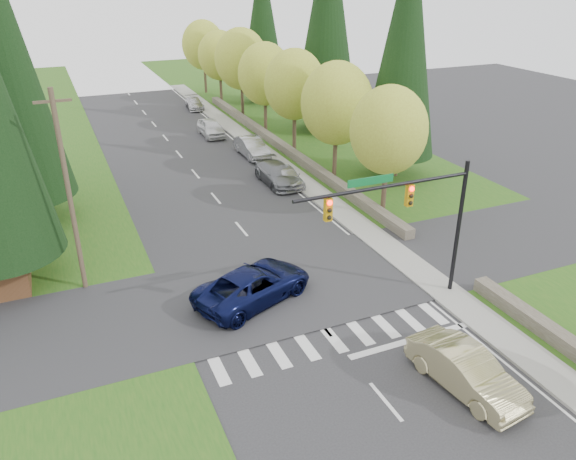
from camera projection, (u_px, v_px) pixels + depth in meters
ground at (372, 385)px, 21.75m from camera, size 120.00×120.00×0.00m
grass_east at (383, 177)px, 42.99m from camera, size 14.00×110.00×0.06m
grass_west at (12, 236)px, 33.69m from camera, size 14.00×110.00×0.06m
cross_street at (290, 287)px, 28.39m from camera, size 120.00×8.00×0.10m
sidewalk_east at (300, 179)px, 42.45m from camera, size 1.80×80.00×0.13m
curb_east at (289, 181)px, 42.15m from camera, size 0.20×80.00×0.13m
stone_wall_north at (280, 145)px, 49.58m from camera, size 0.70×40.00×0.70m
traffic_signal at (411, 208)px, 24.91m from camera, size 8.70×0.37×6.80m
utility_pole at (69, 193)px, 26.12m from camera, size 1.60×0.24×10.00m
decid_tree_0 at (389, 130)px, 34.27m from camera, size 4.80×4.80×8.37m
decid_tree_1 at (337, 104)px, 40.03m from camera, size 5.20×5.20×8.80m
decid_tree_2 at (295, 85)px, 45.72m from camera, size 5.00×5.00×8.82m
decid_tree_3 at (265, 74)px, 51.68m from camera, size 5.00×5.00×8.55m
decid_tree_4 at (241, 59)px, 57.36m from camera, size 5.40×5.40×9.18m
decid_tree_5 at (219, 55)px, 63.33m from camera, size 4.80×4.80×8.30m
decid_tree_6 at (203, 45)px, 69.03m from camera, size 5.20×5.20×8.86m
conifer_e_a at (405, 43)px, 39.18m from camera, size 5.44×5.44×17.80m
conifer_e_b at (328, 13)px, 50.73m from camera, size 6.12×6.12×19.80m
conifer_e_c at (262, 19)px, 62.64m from camera, size 5.10×5.10×16.80m
sedan_champagne at (466, 371)px, 21.26m from camera, size 2.39×5.18×1.64m
suv_navy at (253, 285)px, 26.93m from camera, size 6.69×4.90×1.69m
parked_car_a at (287, 176)px, 41.25m from camera, size 1.79×4.18×1.41m
parked_car_b at (277, 174)px, 41.50m from camera, size 2.19×5.27×1.52m
parked_car_c at (252, 147)px, 47.49m from camera, size 1.79×4.89×1.60m
parked_car_d at (211, 128)px, 53.20m from camera, size 1.94×4.69×1.59m
parked_car_e at (194, 103)px, 63.34m from camera, size 2.15×4.44×1.24m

